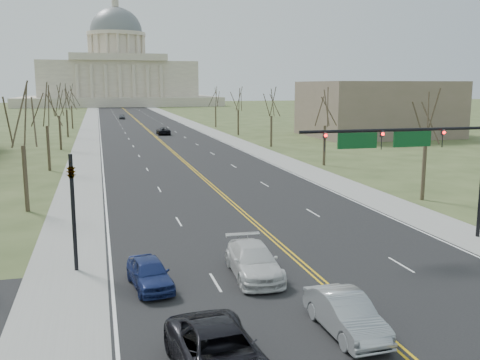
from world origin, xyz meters
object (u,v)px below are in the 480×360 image
car_sb_inner_lead (346,314)px  car_sb_inner_second (254,261)px  car_sb_outer_second (150,273)px  car_far_nb (163,131)px  car_sb_outer_lead (220,355)px  signal_mast (411,147)px  signal_left (73,199)px  car_far_sb (122,117)px

car_sb_inner_lead → car_sb_inner_second: 7.01m
car_sb_outer_second → car_far_nb: (9.97, 78.37, -0.00)m
car_sb_outer_lead → car_sb_outer_second: size_ratio=1.42×
car_sb_inner_second → signal_mast: bearing=19.5°
signal_left → car_sb_outer_second: 5.62m
car_sb_inner_lead → car_far_nb: size_ratio=0.92×
car_far_nb → car_sb_outer_lead: bearing=84.3°
signal_mast → signal_left: size_ratio=2.02×
car_sb_outer_lead → car_sb_inner_second: (3.67, 8.72, -0.03)m
car_far_nb → signal_mast: bearing=94.1°
car_sb_outer_lead → car_sb_outer_second: (-1.44, 8.52, -0.11)m
car_far_sb → car_sb_outer_second: bearing=-91.3°
car_sb_outer_second → car_far_sb: (4.50, 128.94, -0.04)m
signal_mast → car_sb_outer_lead: 19.06m
car_sb_inner_second → car_far_nb: 78.32m
signal_mast → car_far_sb: signal_mast is taller
car_sb_inner_lead → car_sb_outer_second: size_ratio=1.12×
signal_mast → car_sb_inner_lead: 14.15m
car_sb_outer_lead → signal_mast: bearing=35.5°
car_far_nb → car_far_sb: 50.87m
car_sb_inner_second → signal_left: bearing=162.8°
car_sb_inner_second → car_sb_outer_second: bearing=-174.9°
signal_mast → car_sb_inner_lead: signal_mast is taller
car_far_sb → car_sb_inner_lead: bearing=-88.4°
signal_left → car_far_nb: bearing=79.9°
car_sb_inner_lead → car_far_nb: (3.20, 84.98, -0.06)m
signal_mast → car_sb_outer_second: size_ratio=2.96×
car_far_nb → signal_left: bearing=79.8°
car_sb_outer_lead → car_far_nb: size_ratio=1.16×
signal_left → car_sb_inner_second: (8.51, -3.12, -2.92)m
signal_mast → car_sb_inner_lead: (-8.77, -9.93, -4.99)m
car_sb_inner_lead → signal_left: bearing=134.1°
car_sb_inner_lead → car_far_sb: 135.57m
signal_left → car_sb_inner_second: 9.52m
signal_left → car_sb_inner_lead: signal_left is taller
signal_mast → car_sb_outer_lead: (-14.10, -11.84, -4.94)m
signal_left → car_sb_outer_lead: 13.11m
car_sb_outer_lead → car_far_sb: bearing=84.3°
car_sb_inner_second → car_far_sb: size_ratio=1.38×
car_sb_inner_lead → car_sb_outer_second: car_sb_inner_lead is taller
signal_left → car_far_nb: signal_left is taller
car_sb_outer_lead → car_sb_inner_lead: bearing=15.2°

